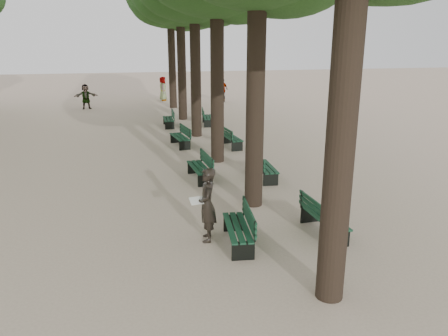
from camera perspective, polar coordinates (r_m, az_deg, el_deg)
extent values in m
plane|color=#C6AF96|center=(10.13, 0.57, -11.47)|extent=(120.00, 120.00, 0.00)
cylinder|color=#33261C|center=(7.69, 15.37, 8.45)|extent=(0.52, 0.52, 7.50)
cylinder|color=#33261C|center=(12.29, 4.18, 11.76)|extent=(0.52, 0.52, 7.50)
cylinder|color=#33261C|center=(17.12, -0.90, 13.10)|extent=(0.52, 0.52, 7.50)
cylinder|color=#33261C|center=(22.02, -3.76, 13.80)|extent=(0.52, 0.52, 7.50)
cylinder|color=#33261C|center=(26.96, -5.58, 14.23)|extent=(0.52, 0.52, 7.50)
cylinder|color=#33261C|center=(31.92, -6.84, 14.52)|extent=(0.52, 0.52, 7.50)
cube|color=black|center=(10.58, 1.74, -8.85)|extent=(0.72, 1.85, 0.45)
cube|color=#0D3220|center=(10.48, 1.75, -7.74)|extent=(0.74, 1.85, 0.04)
cube|color=#0D3220|center=(10.42, 3.30, -6.30)|extent=(0.25, 1.79, 0.40)
cube|color=black|center=(15.35, -3.26, -0.71)|extent=(0.64, 1.83, 0.45)
cube|color=#0D3220|center=(15.29, -3.28, 0.09)|extent=(0.66, 1.83, 0.04)
cube|color=#0D3220|center=(15.28, -2.27, 1.15)|extent=(0.16, 1.80, 0.40)
cube|color=black|center=(20.28, -5.80, 3.46)|extent=(0.76, 1.85, 0.45)
cube|color=#0D3220|center=(20.23, -5.82, 4.08)|extent=(0.78, 1.86, 0.04)
cube|color=#0D3220|center=(20.25, -5.08, 4.90)|extent=(0.29, 1.79, 0.40)
cube|color=black|center=(25.01, -7.29, 5.88)|extent=(0.59, 1.82, 0.45)
cube|color=#0D3220|center=(24.97, -7.30, 6.39)|extent=(0.61, 1.82, 0.04)
cube|color=#0D3220|center=(24.95, -6.68, 7.03)|extent=(0.11, 1.80, 0.40)
cube|color=black|center=(11.40, 12.98, -7.35)|extent=(0.59, 1.82, 0.45)
cube|color=#0D3220|center=(11.32, 13.05, -6.31)|extent=(0.61, 1.82, 0.04)
cube|color=#0D3220|center=(11.09, 11.86, -5.20)|extent=(0.11, 1.80, 0.40)
cube|color=black|center=(15.50, 5.42, -0.60)|extent=(0.63, 1.83, 0.45)
cube|color=#0D3220|center=(15.43, 5.45, 0.20)|extent=(0.65, 1.83, 0.04)
cube|color=#0D3220|center=(15.29, 4.46, 1.12)|extent=(0.15, 1.80, 0.40)
cube|color=black|center=(20.01, 1.02, 3.37)|extent=(0.68, 1.84, 0.45)
cube|color=#0D3220|center=(19.96, 1.02, 4.00)|extent=(0.70, 1.84, 0.04)
cube|color=#0D3220|center=(19.82, 0.26, 4.71)|extent=(0.20, 1.80, 0.40)
cube|color=black|center=(25.40, -2.11, 6.16)|extent=(0.75, 1.85, 0.45)
cube|color=#0D3220|center=(25.36, -2.11, 6.66)|extent=(0.77, 1.85, 0.04)
cube|color=#0D3220|center=(25.30, -2.76, 7.25)|extent=(0.27, 1.79, 0.40)
imported|color=black|center=(10.55, -2.21, -4.84)|extent=(0.47, 0.78, 1.83)
cube|color=white|center=(10.46, -3.56, -4.27)|extent=(0.37, 0.29, 0.12)
imported|color=#262628|center=(36.06, -7.99, 10.22)|extent=(0.48, 0.96, 1.90)
imported|color=#262628|center=(34.95, -0.18, 10.17)|extent=(1.12, 0.95, 1.88)
imported|color=#262628|center=(32.81, -17.60, 8.89)|extent=(1.66, 0.64, 1.75)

